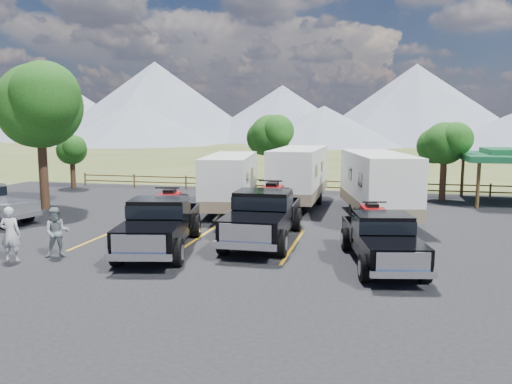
% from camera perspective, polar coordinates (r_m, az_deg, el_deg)
% --- Properties ---
extents(ground, '(320.00, 320.00, 0.00)m').
position_cam_1_polar(ground, '(16.04, -5.15, -9.25)').
color(ground, '#3F5022').
rests_on(ground, ground).
extents(asphalt_lot, '(44.00, 34.00, 0.04)m').
position_cam_1_polar(asphalt_lot, '(18.80, -2.25, -6.58)').
color(asphalt_lot, black).
rests_on(asphalt_lot, ground).
extents(stall_lines, '(12.12, 5.50, 0.01)m').
position_cam_1_polar(stall_lines, '(19.73, -1.47, -5.80)').
color(stall_lines, gold).
rests_on(stall_lines, asphalt_lot).
extents(tree_big_nw, '(5.54, 5.18, 7.84)m').
position_cam_1_polar(tree_big_nw, '(29.31, -23.55, 9.00)').
color(tree_big_nw, '#322013').
rests_on(tree_big_nw, ground).
extents(tree_ne_a, '(3.11, 2.92, 4.76)m').
position_cam_1_polar(tree_ne_a, '(31.83, 20.71, 5.20)').
color(tree_ne_a, '#322013').
rests_on(tree_ne_a, ground).
extents(tree_north, '(3.46, 3.24, 5.25)m').
position_cam_1_polar(tree_north, '(34.26, 1.62, 6.46)').
color(tree_north, '#322013').
rests_on(tree_north, ground).
extents(tree_nw_small, '(2.59, 2.43, 3.85)m').
position_cam_1_polar(tree_nw_small, '(37.89, -20.33, 4.52)').
color(tree_nw_small, '#322013').
rests_on(tree_nw_small, ground).
extents(rail_fence, '(36.12, 0.12, 1.00)m').
position_cam_1_polar(rail_fence, '(33.41, 8.20, 0.79)').
color(rail_fence, brown).
rests_on(rail_fence, ground).
extents(mountain_range, '(209.00, 71.00, 20.00)m').
position_cam_1_polar(mountain_range, '(121.19, 7.41, 9.40)').
color(mountain_range, slate).
rests_on(mountain_range, ground).
extents(rig_left, '(3.37, 6.81, 2.18)m').
position_cam_1_polar(rig_left, '(18.86, -10.80, -3.33)').
color(rig_left, black).
rests_on(rig_left, asphalt_lot).
extents(rig_center, '(2.57, 6.91, 2.29)m').
position_cam_1_polar(rig_center, '(19.86, 0.97, -2.46)').
color(rig_center, black).
rests_on(rig_center, asphalt_lot).
extents(rig_right, '(2.96, 6.04, 1.93)m').
position_cam_1_polar(rig_right, '(17.20, 14.05, -4.93)').
color(rig_right, black).
rests_on(rig_right, asphalt_lot).
extents(trailer_left, '(3.19, 8.67, 2.99)m').
position_cam_1_polar(trailer_left, '(26.36, -2.98, 1.14)').
color(trailer_left, white).
rests_on(trailer_left, asphalt_lot).
extents(trailer_center, '(2.51, 9.32, 3.25)m').
position_cam_1_polar(trailer_center, '(28.48, 4.95, 1.90)').
color(trailer_center, white).
rests_on(trailer_center, asphalt_lot).
extents(trailer_right, '(3.98, 9.32, 3.23)m').
position_cam_1_polar(trailer_right, '(24.84, 13.68, 0.79)').
color(trailer_right, white).
rests_on(trailer_right, asphalt_lot).
extents(person_a, '(0.77, 0.60, 1.88)m').
position_cam_1_polar(person_a, '(18.91, -26.27, -4.33)').
color(person_a, silver).
rests_on(person_a, asphalt_lot).
extents(person_b, '(1.07, 1.00, 1.77)m').
position_cam_1_polar(person_b, '(18.82, -21.80, -4.31)').
color(person_b, gray).
rests_on(person_b, asphalt_lot).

